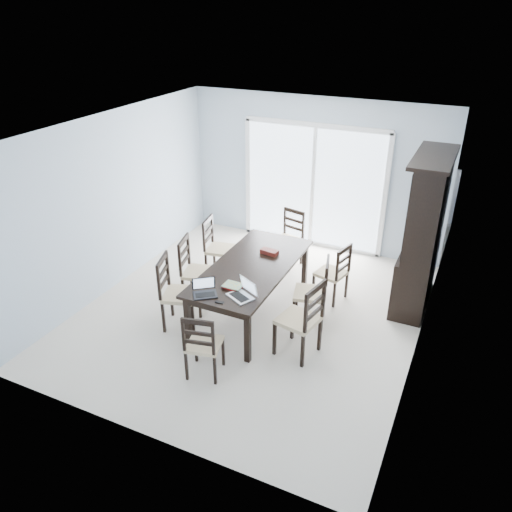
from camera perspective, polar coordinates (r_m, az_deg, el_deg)
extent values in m
plane|color=beige|center=(7.16, -0.48, -6.37)|extent=(5.00, 5.00, 0.00)
plane|color=white|center=(6.11, -0.57, 14.35)|extent=(5.00, 5.00, 0.00)
cube|color=#ADBFCF|center=(8.70, 6.67, 9.28)|extent=(4.50, 0.02, 2.60)
cube|color=#ADBFCF|center=(7.69, -15.92, 5.95)|extent=(0.02, 5.00, 2.60)
cube|color=#ADBFCF|center=(6.01, 19.25, -0.74)|extent=(0.02, 5.00, 2.60)
cube|color=gray|center=(10.07, 8.11, 3.53)|extent=(4.50, 2.00, 0.10)
cube|color=#99999E|center=(10.76, 9.96, 8.40)|extent=(4.50, 0.06, 1.10)
cube|color=black|center=(6.78, -0.50, -1.24)|extent=(1.00, 2.20, 0.04)
cube|color=black|center=(6.81, -0.50, -1.68)|extent=(0.88, 2.08, 0.10)
cube|color=black|center=(6.42, -7.79, -7.37)|extent=(0.07, 0.07, 0.69)
cube|color=black|center=(6.07, -0.96, -9.35)|extent=(0.07, 0.07, 0.69)
cube|color=black|center=(7.92, -0.13, 0.08)|extent=(0.07, 0.07, 0.69)
cube|color=black|center=(7.64, 5.59, -1.15)|extent=(0.07, 0.07, 0.69)
cube|color=black|center=(7.53, 17.72, -2.18)|extent=(0.45, 1.30, 0.85)
cube|color=black|center=(7.09, 19.18, 5.36)|extent=(0.38, 1.30, 1.30)
cube|color=black|center=(6.88, 19.80, 10.61)|extent=(0.50, 1.38, 0.05)
cube|color=black|center=(6.71, 17.06, 4.48)|extent=(0.02, 0.36, 1.18)
cube|color=black|center=(7.10, 17.63, 5.66)|extent=(0.02, 0.36, 1.18)
cube|color=black|center=(7.50, 18.15, 6.71)|extent=(0.02, 0.36, 1.18)
cube|color=silver|center=(8.76, 6.54, 7.69)|extent=(2.40, 0.02, 2.10)
cube|color=white|center=(8.44, 6.90, 14.64)|extent=(2.52, 0.05, 0.08)
cube|color=white|center=(8.75, 6.50, 7.66)|extent=(0.06, 0.05, 2.10)
cube|color=white|center=(9.14, 6.17, 1.60)|extent=(2.52, 0.05, 0.05)
cube|color=black|center=(7.06, -9.60, -5.16)|extent=(0.05, 0.05, 0.45)
cube|color=black|center=(6.74, -10.52, -6.96)|extent=(0.05, 0.05, 0.45)
cube|color=black|center=(6.96, -6.43, -5.42)|extent=(0.05, 0.05, 0.45)
cube|color=black|center=(6.64, -7.21, -7.27)|extent=(0.05, 0.05, 0.45)
cube|color=beige|center=(6.71, -8.59, -4.39)|extent=(0.55, 0.55, 0.05)
cube|color=black|center=(7.56, -7.38, -2.68)|extent=(0.04, 0.04, 0.44)
cube|color=black|center=(7.25, -8.30, -4.18)|extent=(0.04, 0.04, 0.44)
cube|color=black|center=(7.46, -4.54, -2.98)|extent=(0.04, 0.04, 0.44)
cube|color=black|center=(7.14, -5.35, -4.52)|extent=(0.04, 0.04, 0.44)
cube|color=beige|center=(7.22, -6.50, -1.91)|extent=(0.52, 0.52, 0.05)
cube|color=black|center=(8.22, -4.80, 0.01)|extent=(0.04, 0.04, 0.42)
cube|color=black|center=(7.91, -5.71, -1.19)|extent=(0.04, 0.04, 0.42)
cube|color=black|center=(8.11, -2.32, -0.31)|extent=(0.04, 0.04, 0.42)
cube|color=black|center=(7.80, -3.14, -1.54)|extent=(0.04, 0.04, 0.42)
cube|color=beige|center=(7.90, -4.04, 0.76)|extent=(0.48, 0.48, 0.05)
cube|color=black|center=(6.08, 5.34, -10.79)|extent=(0.04, 0.04, 0.46)
cube|color=black|center=(6.37, 7.29, -8.93)|extent=(0.04, 0.04, 0.46)
cube|color=black|center=(6.25, 2.13, -9.46)|extent=(0.04, 0.04, 0.46)
cube|color=black|center=(6.53, 4.17, -7.72)|extent=(0.04, 0.04, 0.46)
cube|color=beige|center=(6.15, 4.82, -7.28)|extent=(0.53, 0.53, 0.05)
cube|color=black|center=(6.71, 7.54, -6.98)|extent=(0.04, 0.04, 0.43)
cube|color=black|center=(7.03, 7.76, -5.26)|extent=(0.04, 0.04, 0.43)
cube|color=black|center=(6.73, 4.31, -6.68)|extent=(0.04, 0.04, 0.43)
cube|color=black|center=(7.05, 4.68, -4.98)|extent=(0.04, 0.04, 0.43)
cube|color=beige|center=(6.75, 6.17, -4.26)|extent=(0.51, 0.51, 0.05)
cube|color=black|center=(7.24, 8.91, -4.46)|extent=(0.04, 0.04, 0.40)
cube|color=black|center=(7.50, 10.29, -3.33)|extent=(0.04, 0.04, 0.40)
cube|color=black|center=(7.38, 6.56, -3.58)|extent=(0.04, 0.04, 0.40)
cube|color=black|center=(7.65, 7.99, -2.51)|extent=(0.04, 0.04, 0.40)
cube|color=beige|center=(7.33, 8.56, -1.96)|extent=(0.47, 0.47, 0.05)
cube|color=black|center=(5.95, -7.95, -12.37)|extent=(0.04, 0.04, 0.39)
cube|color=black|center=(5.86, -4.71, -12.91)|extent=(0.04, 0.04, 0.39)
cube|color=black|center=(6.20, -6.87, -10.41)|extent=(0.04, 0.04, 0.39)
cube|color=black|center=(6.12, -3.76, -10.89)|extent=(0.04, 0.04, 0.39)
cube|color=beige|center=(5.90, -5.93, -9.99)|extent=(0.45, 0.45, 0.05)
cube|color=black|center=(8.34, 5.21, 0.39)|extent=(0.04, 0.04, 0.41)
cube|color=black|center=(8.52, 3.18, 1.09)|extent=(0.04, 0.04, 0.41)
cube|color=black|center=(8.07, 3.76, -0.53)|extent=(0.04, 0.04, 0.41)
cube|color=black|center=(8.26, 1.69, 0.21)|extent=(0.04, 0.04, 0.41)
cube|color=beige|center=(8.19, 3.51, 1.74)|extent=(0.49, 0.49, 0.05)
cube|color=black|center=(6.13, -5.84, -4.44)|extent=(0.35, 0.33, 0.02)
cube|color=silver|center=(6.08, -5.88, -3.64)|extent=(0.22, 0.18, 0.15)
cube|color=#BABABC|center=(6.06, -1.81, -4.68)|extent=(0.38, 0.34, 0.02)
cube|color=silver|center=(6.01, -1.83, -3.80)|extent=(0.26, 0.16, 0.17)
cube|color=maroon|center=(6.27, -2.72, -3.49)|extent=(0.24, 0.20, 0.03)
cube|color=gold|center=(6.25, -2.65, -3.35)|extent=(0.24, 0.19, 0.01)
cube|color=black|center=(5.98, -4.17, -5.29)|extent=(0.11, 0.05, 0.01)
cube|color=#501510|center=(7.07, 1.54, 0.48)|extent=(0.26, 0.15, 0.06)
cube|color=brown|center=(10.05, 3.85, 6.59)|extent=(1.68, 1.49, 0.84)
cube|color=gray|center=(9.90, 3.93, 9.00)|extent=(1.72, 1.54, 0.06)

